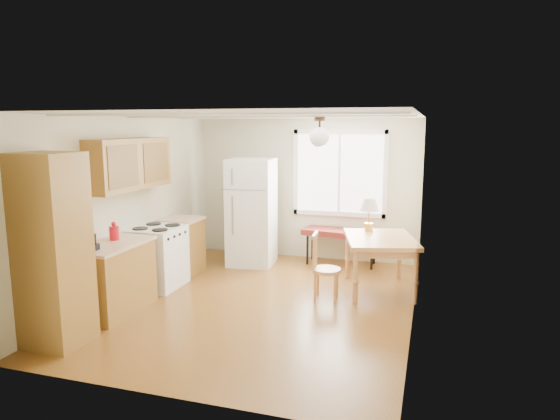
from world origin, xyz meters
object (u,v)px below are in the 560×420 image
at_px(bench, 341,234).
at_px(refrigerator, 252,212).
at_px(chair, 320,262).
at_px(dining_table, 380,244).

bearing_deg(bench, refrigerator, -157.03).
height_order(refrigerator, bench, refrigerator).
distance_m(refrigerator, chair, 2.09).
bearing_deg(refrigerator, bench, 10.35).
bearing_deg(refrigerator, dining_table, -24.41).
bearing_deg(chair, refrigerator, 133.07).
bearing_deg(dining_table, refrigerator, 146.15).
bearing_deg(bench, dining_table, -49.78).
xyz_separation_m(bench, dining_table, (0.77, -1.19, 0.15)).
bearing_deg(dining_table, bench, 108.16).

